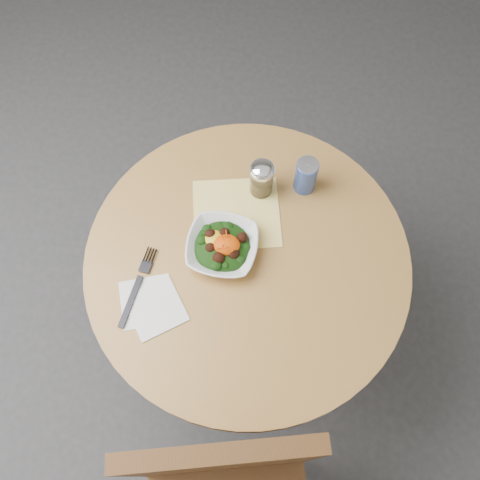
{
  "coord_description": "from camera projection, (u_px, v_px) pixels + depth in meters",
  "views": [
    {
      "loc": [
        0.01,
        -0.55,
        2.11
      ],
      "look_at": [
        -0.02,
        0.03,
        0.81
      ],
      "focal_mm": 40.0,
      "sensor_mm": 36.0,
      "label": 1
    }
  ],
  "objects": [
    {
      "name": "ground",
      "position": [
        245.0,
        328.0,
        2.15
      ],
      "size": [
        6.0,
        6.0,
        0.0
      ],
      "primitive_type": "plane",
      "color": "#313134",
      "rests_on": "ground"
    },
    {
      "name": "table",
      "position": [
        247.0,
        282.0,
        1.65
      ],
      "size": [
        0.9,
        0.9,
        0.75
      ],
      "color": "black",
      "rests_on": "ground"
    },
    {
      "name": "cloth_napkin",
      "position": [
        236.0,
        213.0,
        1.52
      ],
      "size": [
        0.27,
        0.25,
        0.0
      ],
      "primitive_type": "cube",
      "rotation": [
        0.0,
        0.0,
        0.12
      ],
      "color": "yellow",
      "rests_on": "table"
    },
    {
      "name": "paper_napkins",
      "position": [
        151.0,
        305.0,
        1.41
      ],
      "size": [
        0.2,
        0.19,
        0.0
      ],
      "color": "white",
      "rests_on": "table"
    },
    {
      "name": "salad_bowl",
      "position": [
        222.0,
        246.0,
        1.45
      ],
      "size": [
        0.22,
        0.22,
        0.07
      ],
      "color": "white",
      "rests_on": "table"
    },
    {
      "name": "fork",
      "position": [
        138.0,
        284.0,
        1.43
      ],
      "size": [
        0.08,
        0.23,
        0.0
      ],
      "color": "black",
      "rests_on": "table"
    },
    {
      "name": "spice_shaker",
      "position": [
        262.0,
        179.0,
        1.5
      ],
      "size": [
        0.07,
        0.07,
        0.13
      ],
      "color": "silver",
      "rests_on": "table"
    },
    {
      "name": "beverage_can",
      "position": [
        306.0,
        176.0,
        1.51
      ],
      "size": [
        0.06,
        0.06,
        0.12
      ],
      "color": "navy",
      "rests_on": "table"
    }
  ]
}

